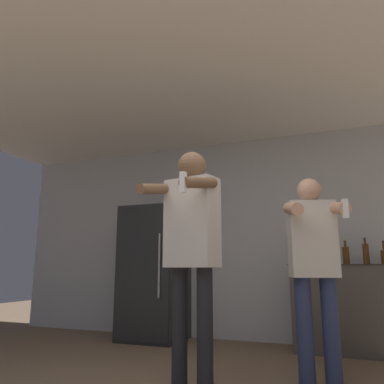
% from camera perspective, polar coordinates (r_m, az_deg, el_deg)
% --- Properties ---
extents(wall_back, '(7.00, 0.06, 2.55)m').
position_cam_1_polar(wall_back, '(4.88, 9.34, -6.64)').
color(wall_back, '#B2B7BC').
rests_on(wall_back, ground_plane).
extents(ceiling_slab, '(7.00, 3.57, 0.05)m').
position_cam_1_polar(ceiling_slab, '(3.76, 3.71, 15.40)').
color(ceiling_slab, silver).
rests_on(ceiling_slab, wall_back).
extents(refrigerator, '(0.75, 0.72, 1.65)m').
position_cam_1_polar(refrigerator, '(4.90, -5.75, -12.03)').
color(refrigerator, '#262628').
rests_on(refrigerator, ground_plane).
extents(counter, '(1.13, 0.55, 0.91)m').
position_cam_1_polar(counter, '(4.50, 22.50, -15.98)').
color(counter, '#47423D').
rests_on(counter, ground_plane).
extents(bottle_tall_gin, '(0.06, 0.06, 0.28)m').
position_cam_1_polar(bottle_tall_gin, '(4.42, 24.98, -8.45)').
color(bottle_tall_gin, '#563314').
rests_on(bottle_tall_gin, counter).
extents(bottle_clear_vodka, '(0.07, 0.07, 0.29)m').
position_cam_1_polar(bottle_clear_vodka, '(4.41, 18.70, -8.98)').
color(bottle_clear_vodka, '#194723').
rests_on(bottle_clear_vodka, counter).
extents(bottle_brown_liquor, '(0.07, 0.07, 0.27)m').
position_cam_1_polar(bottle_brown_liquor, '(4.41, 22.41, -8.82)').
color(bottle_brown_liquor, '#563314').
rests_on(bottle_brown_liquor, counter).
extents(bottle_dark_rum, '(0.07, 0.07, 0.30)m').
position_cam_1_polar(bottle_dark_rum, '(4.43, 15.86, -9.00)').
color(bottle_dark_rum, '#563314').
rests_on(bottle_dark_rum, counter).
extents(person_woman_foreground, '(0.53, 0.57, 1.75)m').
position_cam_1_polar(person_woman_foreground, '(2.78, -0.12, -7.37)').
color(person_woman_foreground, black).
rests_on(person_woman_foreground, ground_plane).
extents(person_man_side, '(0.52, 0.52, 1.60)m').
position_cam_1_polar(person_man_side, '(3.14, 18.06, -9.78)').
color(person_man_side, navy).
rests_on(person_man_side, ground_plane).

